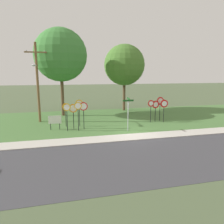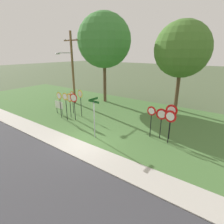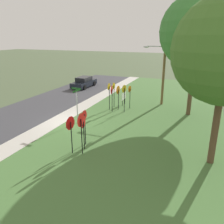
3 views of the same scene
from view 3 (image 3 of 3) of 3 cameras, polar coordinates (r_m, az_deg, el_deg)
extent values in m
plane|color=#4C5B3D|center=(19.21, -11.00, -2.33)|extent=(160.00, 160.00, 0.00)
cube|color=#3D3D42|center=(22.07, -21.59, -0.56)|extent=(44.00, 6.40, 0.01)
cube|color=#BCB7AD|center=(19.63, -12.99, -1.93)|extent=(44.00, 1.60, 0.06)
cube|color=#477038|center=(16.90, 6.51, -4.98)|extent=(44.00, 12.00, 0.04)
cylinder|color=black|center=(21.47, -0.66, 3.46)|extent=(0.06, 0.06, 2.22)
cylinder|color=gold|center=(21.23, -0.77, 6.24)|extent=(0.64, 0.03, 0.64)
cylinder|color=white|center=(21.24, -0.81, 6.25)|extent=(0.50, 0.01, 0.50)
cylinder|color=black|center=(20.85, 0.03, 2.82)|extent=(0.06, 0.06, 2.09)
cylinder|color=red|center=(20.62, -0.07, 5.49)|extent=(0.74, 0.14, 0.74)
cylinder|color=white|center=(20.63, -0.12, 5.49)|extent=(0.57, 0.10, 0.58)
cylinder|color=black|center=(21.58, 1.60, 3.12)|extent=(0.06, 0.06, 1.92)
cylinder|color=orange|center=(21.37, 1.52, 5.46)|extent=(0.76, 0.07, 0.76)
cylinder|color=white|center=(21.37, 1.48, 5.47)|extent=(0.59, 0.04, 0.59)
cylinder|color=black|center=(21.90, 4.45, 3.32)|extent=(0.06, 0.06, 1.94)
cylinder|color=orange|center=(21.69, 4.41, 5.70)|extent=(0.60, 0.12, 0.60)
cylinder|color=white|center=(21.69, 4.36, 5.70)|extent=(0.47, 0.08, 0.47)
cylinder|color=black|center=(22.29, 0.52, 3.89)|extent=(0.06, 0.06, 2.12)
cylinder|color=gold|center=(22.07, 0.43, 6.45)|extent=(0.65, 0.04, 0.65)
cylinder|color=white|center=(22.07, 0.39, 6.45)|extent=(0.50, 0.02, 0.50)
cylinder|color=black|center=(20.75, 3.07, 2.89)|extent=(0.06, 0.06, 2.21)
cylinder|color=gold|center=(20.51, 3.02, 5.74)|extent=(0.69, 0.15, 0.70)
cylinder|color=white|center=(20.51, 2.97, 5.74)|extent=(0.54, 0.11, 0.55)
cylinder|color=black|center=(13.49, -7.50, -6.09)|extent=(0.06, 0.06, 2.20)
cone|color=red|center=(13.12, -7.84, -2.00)|extent=(0.79, 0.05, 0.79)
cone|color=white|center=(13.13, -7.92, -1.99)|extent=(0.54, 0.03, 0.54)
cylinder|color=black|center=(14.69, -6.67, -4.32)|extent=(0.06, 0.06, 2.02)
cone|color=red|center=(14.37, -6.94, -0.82)|extent=(0.65, 0.05, 0.65)
cone|color=white|center=(14.38, -7.02, -0.81)|extent=(0.44, 0.03, 0.44)
cylinder|color=black|center=(14.10, -6.95, -5.69)|extent=(0.06, 0.06, 1.87)
cone|color=red|center=(13.80, -7.24, -2.42)|extent=(0.79, 0.11, 0.79)
cone|color=white|center=(13.81, -7.31, -2.41)|extent=(0.54, 0.07, 0.54)
cylinder|color=black|center=(13.71, -9.96, -6.30)|extent=(0.06, 0.06, 1.98)
cone|color=red|center=(13.38, -10.32, -2.72)|extent=(0.80, 0.11, 0.80)
cone|color=white|center=(13.39, -10.40, -2.71)|extent=(0.54, 0.07, 0.54)
cylinder|color=#9EA0A8|center=(18.28, -8.63, 1.10)|extent=(0.07, 0.07, 2.56)
cylinder|color=#9EA0A8|center=(17.94, -8.83, 5.04)|extent=(0.09, 0.09, 0.03)
cube|color=#19511E|center=(17.93, -8.84, 5.23)|extent=(0.96, 0.05, 0.15)
cube|color=#19511E|center=(17.89, -8.87, 5.76)|extent=(0.05, 0.82, 0.15)
cylinder|color=brown|center=(23.24, 12.79, 11.26)|extent=(0.24, 0.24, 7.87)
cube|color=brown|center=(23.08, 13.34, 18.64)|extent=(2.10, 0.12, 0.12)
cylinder|color=gray|center=(23.92, 13.70, 18.83)|extent=(0.09, 0.09, 0.10)
cylinder|color=gray|center=(22.25, 13.00, 18.94)|extent=(0.09, 0.09, 0.10)
cylinder|color=#9EA0A8|center=(23.27, 10.74, 15.69)|extent=(0.08, 1.87, 0.08)
ellipsoid|color=#B7B7BC|center=(23.48, 8.41, 15.68)|extent=(0.40, 0.56, 0.18)
cylinder|color=black|center=(23.59, 3.20, 2.71)|extent=(0.05, 0.05, 0.55)
cylinder|color=black|center=(22.89, 2.58, 2.22)|extent=(0.05, 0.05, 0.55)
cube|color=white|center=(23.08, 2.92, 3.96)|extent=(1.10, 0.03, 0.70)
cylinder|color=brown|center=(20.85, 19.03, 6.55)|extent=(0.36, 0.36, 5.45)
sphere|color=#3D7F38|center=(20.48, 20.31, 18.13)|extent=(5.94, 5.94, 5.94)
cylinder|color=brown|center=(13.20, 24.36, -2.44)|extent=(0.36, 0.36, 4.67)
cube|color=black|center=(31.65, -6.94, 7.01)|extent=(4.54, 1.74, 0.68)
cube|color=black|center=(31.54, -6.99, 8.12)|extent=(2.27, 1.46, 0.56)
cylinder|color=black|center=(30.08, -6.78, 6.06)|extent=(0.60, 0.18, 0.60)
cylinder|color=black|center=(30.93, -9.59, 6.27)|extent=(0.60, 0.18, 0.60)
cylinder|color=black|center=(32.51, -4.39, 7.06)|extent=(0.60, 0.18, 0.60)
cylinder|color=black|center=(33.30, -7.06, 7.25)|extent=(0.60, 0.18, 0.60)
camera|label=1|loc=(32.48, -30.31, 12.86)|focal=32.74mm
camera|label=2|loc=(18.95, -46.68, 10.23)|focal=28.59mm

